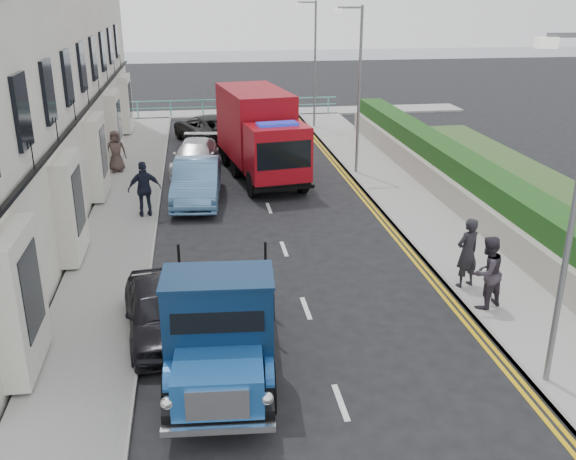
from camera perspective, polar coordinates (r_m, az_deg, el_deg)
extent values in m
plane|color=black|center=(14.72, 2.96, -10.55)|extent=(120.00, 120.00, 0.00)
cube|color=gray|center=(22.78, -14.51, 0.62)|extent=(2.40, 38.00, 0.12)
cube|color=gray|center=(23.95, 11.28, 1.88)|extent=(2.60, 38.00, 0.12)
cube|color=gray|center=(42.08, -4.80, 10.29)|extent=(30.00, 2.50, 0.12)
plane|color=slate|center=(72.76, -6.49, 14.59)|extent=(120.00, 120.00, 0.00)
cube|color=black|center=(25.92, -16.96, 10.90)|extent=(0.12, 28.00, 0.10)
cube|color=#B2AD9E|center=(24.26, 14.27, 3.10)|extent=(0.30, 28.00, 1.00)
cube|color=#1E4114|center=(24.42, 15.87, 4.04)|extent=(1.20, 28.00, 1.70)
cube|color=#59B2A5|center=(41.12, -4.76, 11.49)|extent=(13.00, 0.08, 0.06)
cube|color=#59B2A5|center=(41.19, -4.75, 10.90)|extent=(13.00, 0.06, 0.05)
cylinder|color=slate|center=(13.06, 23.89, 0.43)|extent=(0.12, 0.12, 7.00)
cube|color=slate|center=(12.14, 24.20, 15.53)|extent=(1.00, 0.08, 0.08)
cube|color=beige|center=(11.90, 22.00, 15.17)|extent=(0.35, 0.18, 0.18)
cylinder|color=slate|center=(27.51, 6.33, 11.97)|extent=(0.12, 0.12, 7.00)
cube|color=slate|center=(27.08, 5.55, 19.09)|extent=(1.00, 0.08, 0.08)
cube|color=beige|center=(26.98, 4.45, 18.86)|extent=(0.35, 0.18, 0.18)
cylinder|color=slate|center=(37.19, 2.41, 14.33)|extent=(0.12, 0.12, 7.00)
cube|color=slate|center=(36.88, 1.69, 19.58)|extent=(1.00, 0.08, 0.08)
cube|color=beige|center=(36.80, 0.87, 19.40)|extent=(0.35, 0.18, 0.18)
cylinder|color=black|center=(12.65, -10.32, -14.01)|extent=(0.34, 1.01, 1.00)
cylinder|color=black|center=(12.57, -1.76, -13.87)|extent=(0.34, 1.01, 1.00)
cylinder|color=black|center=(15.12, -9.28, -7.74)|extent=(0.34, 1.01, 1.00)
cylinder|color=black|center=(15.06, -2.28, -7.58)|extent=(0.34, 1.01, 1.00)
cube|color=black|center=(13.72, -5.93, -10.02)|extent=(2.32, 5.11, 0.19)
cube|color=#1C539C|center=(11.90, -6.20, -13.20)|extent=(1.70, 1.46, 0.75)
cube|color=silver|center=(11.33, -6.29, -15.16)|extent=(1.09, 0.16, 0.57)
cube|color=#0D2546|center=(12.61, -6.16, -7.94)|extent=(2.16, 1.39, 1.82)
cube|color=black|center=(14.70, -5.86, -6.74)|extent=(2.38, 3.05, 0.12)
cylinder|color=black|center=(24.87, -3.14, 4.09)|extent=(0.46, 1.08, 1.05)
cylinder|color=black|center=(25.40, 1.25, 4.47)|extent=(0.46, 1.08, 1.05)
cylinder|color=black|center=(27.64, -4.64, 5.76)|extent=(0.46, 1.08, 1.05)
cylinder|color=black|center=(28.12, -0.64, 6.08)|extent=(0.46, 1.08, 1.05)
cylinder|color=black|center=(29.63, -5.53, 6.75)|extent=(0.46, 1.08, 1.05)
cylinder|color=black|center=(30.07, -1.77, 7.05)|extent=(0.46, 1.08, 1.05)
cube|color=black|center=(27.37, -2.38, 6.07)|extent=(3.17, 6.92, 0.24)
cube|color=#9D0B15|center=(24.81, -0.94, 6.92)|extent=(2.53, 2.13, 2.10)
cube|color=black|center=(23.97, -0.36, 6.67)|extent=(2.08, 0.39, 1.05)
cube|color=maroon|center=(28.03, -2.98, 9.51)|extent=(3.10, 5.26, 2.86)
imported|color=black|center=(15.24, -11.39, -7.02)|extent=(2.01, 3.96, 1.29)
imported|color=#5381B2|center=(24.51, -8.12, 4.30)|extent=(2.02, 4.89, 1.58)
imported|color=silver|center=(28.83, -8.23, 6.52)|extent=(2.45, 4.74, 1.32)
imported|color=black|center=(34.15, -7.15, 8.93)|extent=(4.03, 5.87, 1.49)
imported|color=#B4B5B9|center=(38.93, -1.17, 10.44)|extent=(1.66, 4.03, 1.37)
imported|color=black|center=(17.60, 15.65, -1.95)|extent=(0.82, 0.67, 1.92)
imported|color=#342D37|center=(16.60, 17.27, -3.61)|extent=(1.13, 1.03, 1.88)
imported|color=black|center=(22.83, -12.63, 3.58)|extent=(1.21, 0.67, 1.96)
imported|color=#483934|center=(28.87, -15.06, 6.78)|extent=(0.93, 0.64, 1.80)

